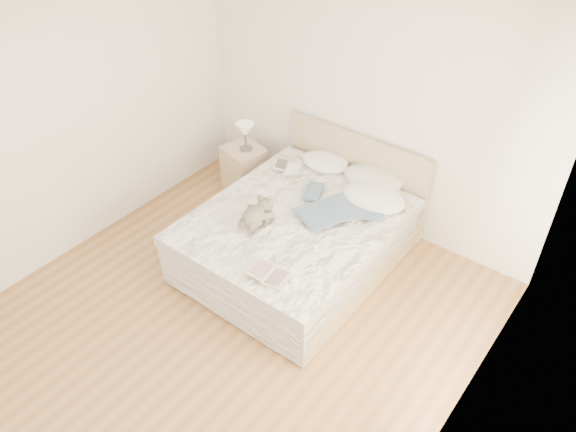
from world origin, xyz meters
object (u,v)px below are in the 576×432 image
(nightstand, at_px, (245,169))
(table_lamp, at_px, (245,131))
(bed, at_px, (300,236))
(teddy_bear, at_px, (254,221))
(photo_book, at_px, (287,167))
(childrens_book, at_px, (269,274))

(nightstand, distance_m, table_lamp, 0.52)
(bed, relative_size, nightstand, 3.83)
(nightstand, bearing_deg, teddy_bear, -44.87)
(table_lamp, height_order, photo_book, table_lamp)
(photo_book, distance_m, teddy_bear, 1.00)
(table_lamp, distance_m, teddy_bear, 1.45)
(bed, xyz_separation_m, table_lamp, (-1.24, 0.61, 0.49))
(nightstand, bearing_deg, bed, -25.45)
(photo_book, bearing_deg, childrens_book, -84.90)
(nightstand, distance_m, teddy_bear, 1.51)
(table_lamp, relative_size, childrens_book, 0.95)
(nightstand, relative_size, teddy_bear, 1.57)
(photo_book, distance_m, childrens_book, 1.65)
(photo_book, xyz_separation_m, childrens_book, (0.88, -1.39, 0.00))
(table_lamp, relative_size, teddy_bear, 0.92)
(teddy_bear, bearing_deg, childrens_book, -46.99)
(teddy_bear, bearing_deg, nightstand, 127.34)
(table_lamp, bearing_deg, nightstand, -167.97)
(nightstand, height_order, photo_book, photo_book)
(table_lamp, relative_size, photo_book, 1.04)
(bed, distance_m, teddy_bear, 0.60)
(nightstand, xyz_separation_m, photo_book, (0.70, -0.09, 0.35))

